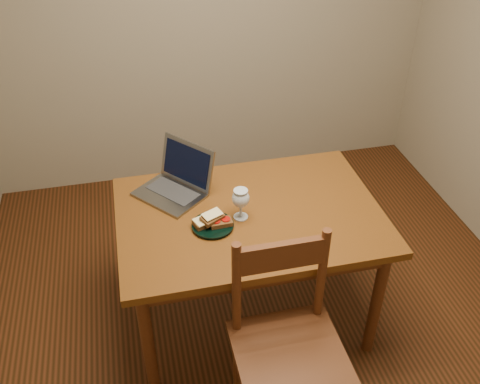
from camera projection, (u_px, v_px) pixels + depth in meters
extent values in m
cube|color=black|center=(262.00, 319.00, 3.05)|extent=(3.20, 3.20, 0.02)
cube|color=gray|center=(205.00, 4.00, 3.55)|extent=(3.20, 0.02, 2.60)
cube|color=#4E2D0D|center=(250.00, 216.00, 2.65)|extent=(1.30, 0.90, 0.04)
cylinder|color=#44220E|center=(148.00, 344.00, 2.47)|extent=(0.06, 0.06, 0.70)
cylinder|color=#44220E|center=(377.00, 302.00, 2.68)|extent=(0.06, 0.06, 0.70)
cylinder|color=#44220E|center=(137.00, 241.00, 3.06)|extent=(0.06, 0.06, 0.70)
cylinder|color=#44220E|center=(325.00, 213.00, 3.26)|extent=(0.06, 0.06, 0.70)
cube|color=#44220E|center=(289.00, 354.00, 2.28)|extent=(0.47, 0.44, 0.04)
cube|color=#44220E|center=(281.00, 256.00, 2.17)|extent=(0.38, 0.03, 0.13)
cylinder|color=black|center=(213.00, 226.00, 2.54)|extent=(0.20, 0.20, 0.02)
cube|color=slate|center=(169.00, 195.00, 2.74)|extent=(0.39, 0.40, 0.02)
cube|color=slate|center=(187.00, 163.00, 2.77)|extent=(0.27, 0.30, 0.23)
cube|color=black|center=(187.00, 163.00, 2.77)|extent=(0.23, 0.26, 0.18)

